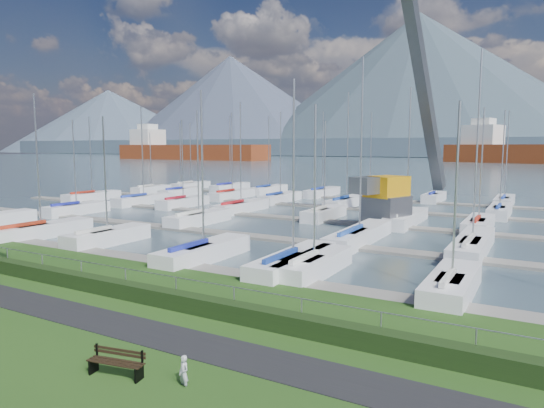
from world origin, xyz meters
The scene contains 12 objects.
path centered at (0.00, -3.00, 0.01)m, with size 160.00×2.00×0.04m, color black.
water centered at (0.00, 260.00, -0.40)m, with size 800.00×540.00×0.20m, color #3F525C.
hedge centered at (0.00, -0.40, 0.35)m, with size 80.00×0.70×0.70m, color black.
fence centered at (0.00, 0.00, 1.20)m, with size 0.04×0.04×80.00m, color #969A9E.
foothill centered at (0.00, 330.00, 6.00)m, with size 900.00×80.00×12.00m, color #455666.
mountains centered at (7.35, 404.62, 46.68)m, with size 1190.00×360.00×115.00m.
docks centered at (0.00, 26.00, -0.22)m, with size 90.00×41.60×0.25m.
bench_right centered at (4.81, -5.96, 0.42)m, with size 1.85×0.75×0.85m.
person centered at (6.93, -5.46, 0.52)m, with size 0.38×0.25×1.04m, color #B4B4BB.
crane centered at (4.13, 27.06, 5.33)m, with size 5.81×13.49×22.35m.
cargo_ship_west centered at (-152.77, 188.19, 3.65)m, with size 88.78×20.34×21.50m.
sailboat_fleet centered at (-1.35, 28.99, 5.41)m, with size 74.74×49.36×13.81m.
Camera 1 is at (15.54, -15.64, 6.80)m, focal length 32.00 mm.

